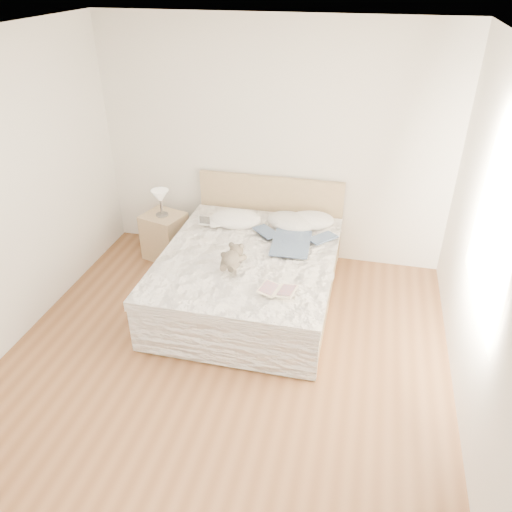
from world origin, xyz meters
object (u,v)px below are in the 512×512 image
(photo_book, at_px, (211,222))
(childrens_book, at_px, (278,290))
(teddy_bear, at_px, (231,265))
(bed, at_px, (250,274))
(table_lamp, at_px, (160,198))
(nightstand, at_px, (165,236))

(photo_book, bearing_deg, childrens_book, -68.36)
(teddy_bear, bearing_deg, photo_book, 118.20)
(bed, height_order, table_lamp, bed)
(table_lamp, bearing_deg, bed, -26.48)
(childrens_book, height_order, teddy_bear, teddy_bear)
(table_lamp, bearing_deg, photo_book, -13.99)
(bed, xyz_separation_m, nightstand, (-1.21, 0.61, -0.03))
(table_lamp, bearing_deg, childrens_book, -38.39)
(nightstand, bearing_deg, bed, -26.93)
(bed, height_order, childrens_book, bed)
(photo_book, height_order, teddy_bear, teddy_bear)
(nightstand, distance_m, photo_book, 0.76)
(table_lamp, xyz_separation_m, teddy_bear, (1.12, -1.01, -0.14))
(photo_book, height_order, childrens_book, same)
(table_lamp, height_order, teddy_bear, table_lamp)
(bed, distance_m, teddy_bear, 0.54)
(bed, xyz_separation_m, photo_book, (-0.56, 0.44, 0.32))
(nightstand, bearing_deg, table_lamp, -99.32)
(table_lamp, distance_m, teddy_bear, 1.51)
(childrens_book, bearing_deg, teddy_bear, 161.59)
(nightstand, bearing_deg, childrens_book, -38.65)
(teddy_bear, bearing_deg, nightstand, 137.05)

